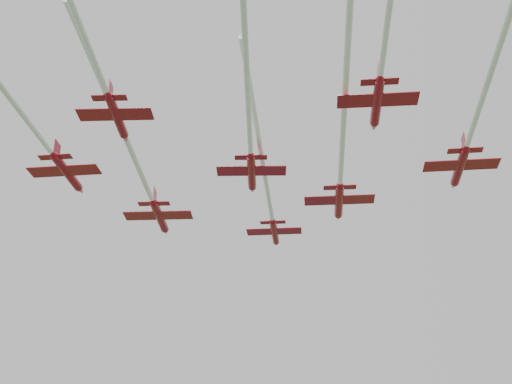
# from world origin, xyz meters

# --- Properties ---
(jet_lead) EXTENTS (8.38, 53.26, 2.51)m
(jet_lead) POSITION_xyz_m (6.28, 4.08, 59.35)
(jet_lead) COLOR #A50F21
(jet_row2_left) EXTENTS (9.65, 51.63, 2.86)m
(jet_row2_left) POSITION_xyz_m (-8.77, -4.90, 57.96)
(jet_row2_left) COLOR #A50F21
(jet_row2_right) EXTENTS (9.80, 67.23, 2.93)m
(jet_row2_right) POSITION_xyz_m (16.39, -9.34, 59.79)
(jet_row2_right) COLOR #A50F21
(jet_row3_left) EXTENTS (8.81, 43.43, 2.65)m
(jet_row3_left) POSITION_xyz_m (-17.64, -17.29, 57.75)
(jet_row3_left) COLOR #A50F21
(jet_row3_mid) EXTENTS (9.44, 60.30, 2.53)m
(jet_row3_mid) POSITION_xyz_m (6.64, -22.72, 57.31)
(jet_row3_mid) COLOR #A50F21
(jet_row3_right) EXTENTS (8.95, 44.90, 2.69)m
(jet_row3_right) POSITION_xyz_m (30.52, -14.12, 57.72)
(jet_row3_right) COLOR #A50F21
(jet_row4_left) EXTENTS (8.09, 59.05, 2.39)m
(jet_row4_left) POSITION_xyz_m (-6.53, -36.77, 57.40)
(jet_row4_left) COLOR #A50F21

